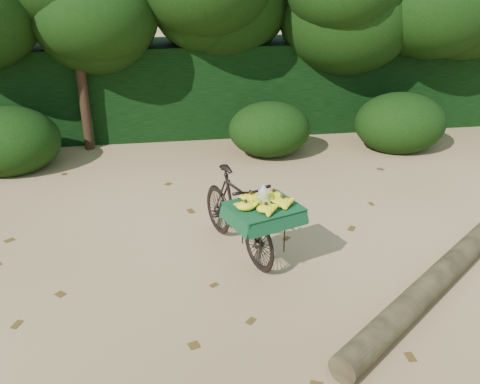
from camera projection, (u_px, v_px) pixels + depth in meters
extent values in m
plane|color=tan|center=(214.00, 302.00, 5.25)|extent=(80.00, 80.00, 0.00)
imported|color=black|center=(237.00, 213.00, 6.02)|extent=(1.01, 1.74, 1.01)
cube|color=black|center=(264.00, 207.00, 5.41)|extent=(0.49, 0.54, 0.03)
cube|color=#124320|center=(264.00, 206.00, 5.41)|extent=(0.89, 0.81, 0.01)
ellipsoid|color=olive|center=(269.00, 200.00, 5.42)|extent=(0.10, 0.08, 0.11)
ellipsoid|color=olive|center=(261.00, 199.00, 5.43)|extent=(0.10, 0.08, 0.11)
ellipsoid|color=olive|center=(258.00, 203.00, 5.35)|extent=(0.10, 0.08, 0.11)
ellipsoid|color=olive|center=(267.00, 204.00, 5.34)|extent=(0.10, 0.08, 0.11)
cylinder|color=#EAE5C6|center=(263.00, 197.00, 5.37)|extent=(0.12, 0.12, 0.15)
cylinder|color=brown|center=(437.00, 279.00, 5.40)|extent=(3.09, 2.48, 0.27)
cube|color=black|center=(180.00, 87.00, 10.58)|extent=(26.00, 1.80, 1.80)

